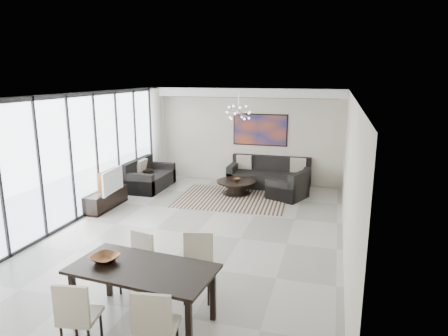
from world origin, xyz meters
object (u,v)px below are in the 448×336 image
(coffee_table, at_px, (236,186))
(sofa_main, at_px, (269,177))
(television, at_px, (109,181))
(tv_console, at_px, (106,199))
(dining_table, at_px, (143,273))

(coffee_table, bearing_deg, sofa_main, 53.45)
(coffee_table, bearing_deg, television, -141.78)
(sofa_main, relative_size, tv_console, 1.67)
(coffee_table, distance_m, sofa_main, 1.29)
(sofa_main, distance_m, tv_console, 4.78)
(coffee_table, height_order, dining_table, dining_table)
(sofa_main, xyz_separation_m, television, (-3.48, -3.17, 0.44))
(sofa_main, bearing_deg, tv_console, -139.67)
(sofa_main, xyz_separation_m, dining_table, (-0.52, -7.17, 0.42))
(sofa_main, bearing_deg, coffee_table, -126.55)
(coffee_table, xyz_separation_m, tv_console, (-2.88, -2.06, 0.01))
(tv_console, xyz_separation_m, television, (0.16, -0.08, 0.52))
(coffee_table, xyz_separation_m, television, (-2.72, -2.14, 0.52))
(coffee_table, bearing_deg, tv_console, -144.40)
(sofa_main, bearing_deg, television, -137.67)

